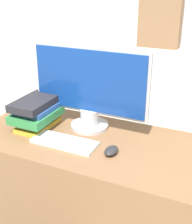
{
  "coord_description": "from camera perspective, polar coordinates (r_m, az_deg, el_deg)",
  "views": [
    {
      "loc": [
        0.45,
        -0.92,
        1.47
      ],
      "look_at": [
        -0.11,
        0.25,
        0.91
      ],
      "focal_mm": 50.0,
      "sensor_mm": 36.0,
      "label": 1
    }
  ],
  "objects": [
    {
      "name": "bookshelf_far",
      "position": [
        7.28,
        11.84,
        18.51
      ],
      "size": [
        0.92,
        0.32,
        1.8
      ],
      "color": "#846042",
      "rests_on": "ground_plane"
    },
    {
      "name": "book_stack",
      "position": [
        1.66,
        -10.79,
        -0.05
      ],
      "size": [
        0.19,
        0.27,
        0.16
      ],
      "color": "gold",
      "rests_on": "desk"
    },
    {
      "name": "monitor",
      "position": [
        1.57,
        -1.22,
        4.43
      ],
      "size": [
        0.62,
        0.2,
        0.43
      ],
      "color": "#B7B7BC",
      "rests_on": "desk"
    },
    {
      "name": "mouse",
      "position": [
        1.41,
        2.82,
        -7.06
      ],
      "size": [
        0.06,
        0.09,
        0.03
      ],
      "color": "#262626",
      "rests_on": "desk"
    },
    {
      "name": "desk",
      "position": [
        1.69,
        3.85,
        -17.15
      ],
      "size": [
        1.48,
        0.56,
        0.74
      ],
      "color": "brown",
      "rests_on": "ground_plane"
    },
    {
      "name": "keyboard",
      "position": [
        1.5,
        -5.77,
        -5.51
      ],
      "size": [
        0.32,
        0.12,
        0.02
      ],
      "color": "white",
      "rests_on": "desk"
    }
  ]
}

